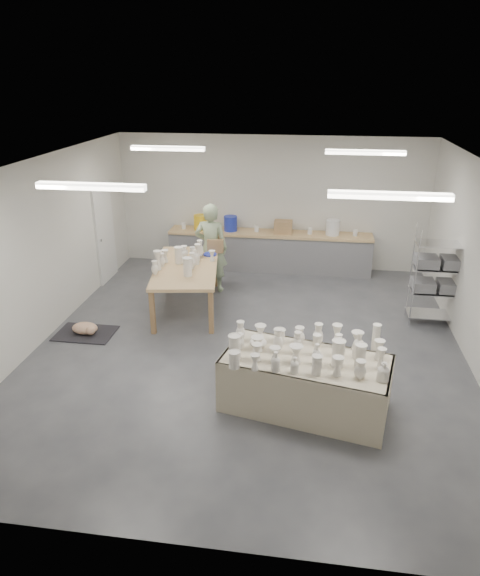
% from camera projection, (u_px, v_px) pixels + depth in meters
% --- Properties ---
extents(room, '(8.00, 8.02, 3.00)m').
position_uv_depth(room, '(243.00, 226.00, 7.91)').
color(room, '#424449').
rests_on(room, ground).
extents(back_counter, '(4.60, 0.60, 1.24)m').
position_uv_depth(back_counter, '(269.00, 250.00, 11.78)').
color(back_counter, tan).
rests_on(back_counter, ground).
extents(wire_shelf, '(0.88, 0.48, 1.80)m').
position_uv_depth(wire_shelf, '(437.00, 275.00, 9.11)').
color(wire_shelf, silver).
rests_on(wire_shelf, ground).
extents(drying_table, '(2.35, 1.49, 1.14)m').
position_uv_depth(drying_table, '(305.00, 380.00, 6.88)').
color(drying_table, olive).
rests_on(drying_table, ground).
extents(work_table, '(1.50, 2.46, 1.24)m').
position_uv_depth(work_table, '(188.00, 264.00, 9.79)').
color(work_table, tan).
rests_on(work_table, ground).
extents(rug, '(1.00, 0.70, 0.02)m').
position_uv_depth(rug, '(86.00, 333.00, 9.01)').
color(rug, black).
rests_on(rug, ground).
extents(cat, '(0.52, 0.42, 0.20)m').
position_uv_depth(cat, '(86.00, 328.00, 8.96)').
color(cat, white).
rests_on(cat, rug).
extents(potter, '(0.70, 0.48, 1.86)m').
position_uv_depth(potter, '(211.00, 248.00, 10.49)').
color(potter, '#93A681').
rests_on(potter, ground).
extents(red_stool, '(0.37, 0.37, 0.33)m').
position_uv_depth(red_stool, '(214.00, 272.00, 10.98)').
color(red_stool, '#B11D19').
rests_on(red_stool, ground).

